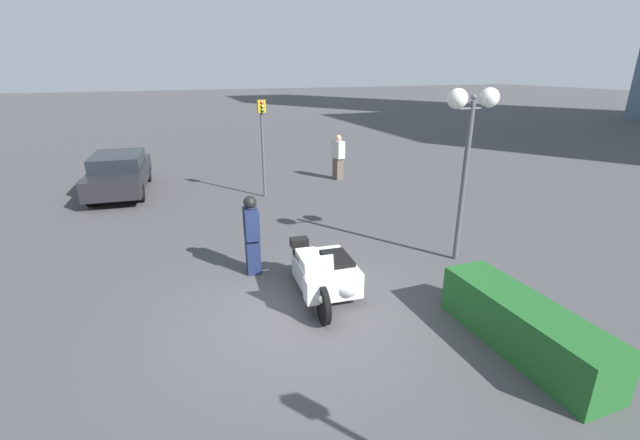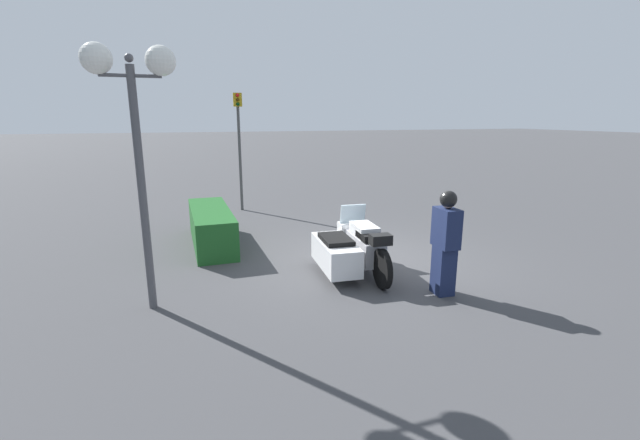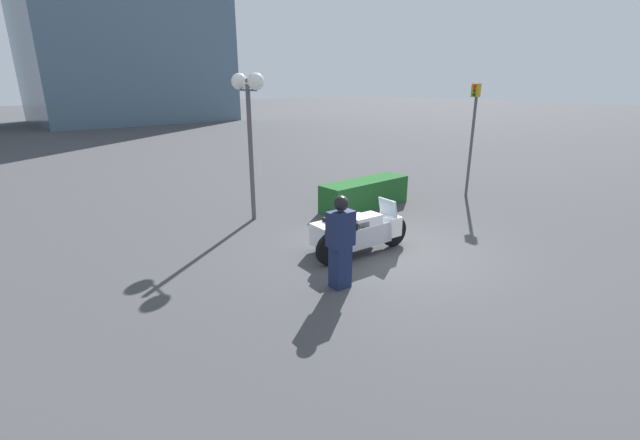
{
  "view_description": "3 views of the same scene",
  "coord_description": "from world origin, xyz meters",
  "px_view_note": "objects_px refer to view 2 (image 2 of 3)",
  "views": [
    {
      "loc": [
        6.46,
        -2.12,
        4.3
      ],
      "look_at": [
        -1.56,
        0.96,
        1.19
      ],
      "focal_mm": 24.0,
      "sensor_mm": 36.0,
      "label": 1
    },
    {
      "loc": [
        -7.69,
        3.7,
        2.9
      ],
      "look_at": [
        -0.87,
        1.35,
        1.16
      ],
      "focal_mm": 24.0,
      "sensor_mm": 36.0,
      "label": 2
    },
    {
      "loc": [
        -6.99,
        -5.7,
        3.65
      ],
      "look_at": [
        -1.55,
        0.66,
        0.95
      ],
      "focal_mm": 24.0,
      "sensor_mm": 36.0,
      "label": 3
    }
  ],
  "objects_px": {
    "twin_lamp_post": "(133,96)",
    "police_motorcycle": "(347,247)",
    "traffic_light_near": "(239,135)",
    "hedge_bush_curbside": "(211,227)",
    "officer_rider": "(445,241)"
  },
  "relations": [
    {
      "from": "hedge_bush_curbside",
      "to": "twin_lamp_post",
      "type": "bearing_deg",
      "value": 159.48
    },
    {
      "from": "police_motorcycle",
      "to": "twin_lamp_post",
      "type": "relative_size",
      "value": 0.66
    },
    {
      "from": "officer_rider",
      "to": "hedge_bush_curbside",
      "type": "xyz_separation_m",
      "value": [
        4.21,
        3.4,
        -0.51
      ]
    },
    {
      "from": "police_motorcycle",
      "to": "traffic_light_near",
      "type": "height_order",
      "value": "traffic_light_near"
    },
    {
      "from": "officer_rider",
      "to": "hedge_bush_curbside",
      "type": "distance_m",
      "value": 5.43
    },
    {
      "from": "officer_rider",
      "to": "police_motorcycle",
      "type": "bearing_deg",
      "value": -49.85
    },
    {
      "from": "twin_lamp_post",
      "to": "police_motorcycle",
      "type": "bearing_deg",
      "value": -81.78
    },
    {
      "from": "police_motorcycle",
      "to": "twin_lamp_post",
      "type": "xyz_separation_m",
      "value": [
        -0.5,
        3.49,
        2.71
      ]
    },
    {
      "from": "twin_lamp_post",
      "to": "traffic_light_near",
      "type": "xyz_separation_m",
      "value": [
        6.75,
        -2.46,
        -0.84
      ]
    },
    {
      "from": "hedge_bush_curbside",
      "to": "twin_lamp_post",
      "type": "xyz_separation_m",
      "value": [
        -3.2,
        1.2,
        2.77
      ]
    },
    {
      "from": "police_motorcycle",
      "to": "traffic_light_near",
      "type": "bearing_deg",
      "value": 14.01
    },
    {
      "from": "hedge_bush_curbside",
      "to": "traffic_light_near",
      "type": "distance_m",
      "value": 4.24
    },
    {
      "from": "hedge_bush_curbside",
      "to": "twin_lamp_post",
      "type": "relative_size",
      "value": 0.78
    },
    {
      "from": "traffic_light_near",
      "to": "police_motorcycle",
      "type": "bearing_deg",
      "value": 15.71
    },
    {
      "from": "traffic_light_near",
      "to": "officer_rider",
      "type": "bearing_deg",
      "value": 21.68
    }
  ]
}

